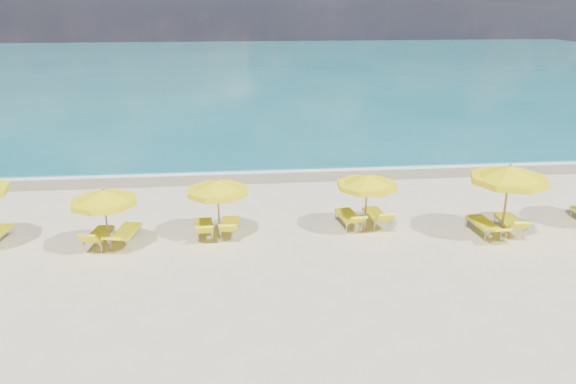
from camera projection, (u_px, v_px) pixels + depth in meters
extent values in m
plane|color=beige|center=(292.00, 240.00, 18.98)|extent=(120.00, 120.00, 0.00)
cube|color=#13676F|center=(247.00, 69.00, 64.07)|extent=(120.00, 80.00, 0.30)
cube|color=tan|center=(275.00, 175.00, 25.93)|extent=(120.00, 2.60, 0.01)
cube|color=white|center=(274.00, 170.00, 26.69)|extent=(120.00, 1.20, 0.03)
cube|color=white|center=(166.00, 131.00, 34.39)|extent=(14.00, 0.36, 0.05)
cube|color=white|center=(364.00, 106.00, 42.28)|extent=(18.00, 0.30, 0.05)
cylinder|color=#A57B52|center=(106.00, 221.00, 17.83)|extent=(0.06, 0.06, 2.06)
cone|color=#FFEA0D|center=(104.00, 196.00, 17.54)|extent=(2.42, 2.42, 0.41)
cylinder|color=#FFEA0D|center=(104.00, 202.00, 17.61)|extent=(2.44, 2.44, 0.16)
sphere|color=#A57B52|center=(103.00, 190.00, 17.47)|extent=(0.09, 0.09, 0.09)
cylinder|color=#A57B52|center=(218.00, 210.00, 18.84)|extent=(0.06, 0.06, 2.04)
cone|color=#FFEA0D|center=(217.00, 186.00, 18.56)|extent=(2.70, 2.70, 0.41)
cylinder|color=#FFEA0D|center=(218.00, 191.00, 18.62)|extent=(2.72, 2.72, 0.16)
sphere|color=#A57B52|center=(217.00, 180.00, 18.49)|extent=(0.09, 0.09, 0.09)
cylinder|color=#A57B52|center=(366.00, 203.00, 19.41)|extent=(0.06, 0.06, 2.04)
cone|color=#FFEA0D|center=(367.00, 180.00, 19.12)|extent=(2.64, 2.64, 0.41)
cylinder|color=#FFEA0D|center=(367.00, 186.00, 19.19)|extent=(2.66, 2.66, 0.16)
sphere|color=#A57B52|center=(367.00, 174.00, 19.06)|extent=(0.09, 0.09, 0.09)
cylinder|color=#A57B52|center=(506.00, 202.00, 18.87)|extent=(0.08, 0.08, 2.50)
cone|color=#FFEA0D|center=(510.00, 172.00, 18.52)|extent=(2.67, 2.67, 0.50)
cylinder|color=#FFEA0D|center=(509.00, 179.00, 18.60)|extent=(2.69, 2.69, 0.20)
sphere|color=#A57B52|center=(511.00, 165.00, 18.44)|extent=(0.11, 0.11, 0.11)
cube|color=#FFEF0F|center=(100.00, 234.00, 18.54)|extent=(0.76, 1.37, 0.08)
cube|color=#FFEF0F|center=(89.00, 239.00, 17.65)|extent=(0.65, 0.58, 0.47)
cube|color=#FFEF0F|center=(127.00, 231.00, 18.69)|extent=(0.86, 1.49, 0.09)
cube|color=#FFEF0F|center=(115.00, 239.00, 17.70)|extent=(0.73, 0.73, 0.36)
cube|color=#FFEF0F|center=(204.00, 225.00, 19.25)|extent=(0.65, 1.30, 0.08)
cube|color=#FFEF0F|center=(205.00, 230.00, 18.39)|extent=(0.60, 0.54, 0.44)
cube|color=#FFEF0F|center=(230.00, 224.00, 19.38)|extent=(0.67, 1.33, 0.08)
cube|color=#FFEF0F|center=(228.00, 228.00, 18.49)|extent=(0.61, 0.56, 0.44)
cube|color=#FFEF0F|center=(348.00, 215.00, 20.08)|extent=(0.77, 1.41, 0.08)
cube|color=#FFEF0F|center=(357.00, 220.00, 19.17)|extent=(0.67, 0.63, 0.43)
cube|color=#FFEF0F|center=(376.00, 214.00, 20.19)|extent=(0.73, 1.40, 0.08)
cube|color=#FFEF0F|center=(385.00, 218.00, 19.27)|extent=(0.65, 0.58, 0.48)
cube|color=#FFEF0F|center=(483.00, 223.00, 19.38)|extent=(0.73, 1.43, 0.09)
cube|color=#FFEF0F|center=(499.00, 230.00, 18.41)|extent=(0.67, 0.68, 0.33)
cube|color=#FFEF0F|center=(509.00, 220.00, 19.58)|extent=(0.80, 1.47, 0.09)
cube|color=#FFEF0F|center=(520.00, 225.00, 18.61)|extent=(0.69, 0.65, 0.47)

